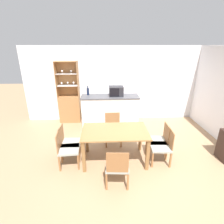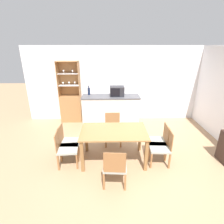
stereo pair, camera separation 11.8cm
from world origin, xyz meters
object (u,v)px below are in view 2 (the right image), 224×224
at_px(dining_table, 114,135).
at_px(dining_chair_side_left_far, 68,142).
at_px(dining_chair_head_far, 113,129).
at_px(dining_chair_head_near, 115,166).
at_px(dining_chair_side_right_far, 158,141).
at_px(dining_chair_side_left_near, 66,148).
at_px(microwave, 117,91).
at_px(display_cabinet, 71,104).
at_px(dining_chair_side_right_near, 161,147).
at_px(wine_bottle, 89,91).

height_order(dining_table, dining_chair_side_left_far, dining_chair_side_left_far).
bearing_deg(dining_chair_head_far, dining_chair_head_near, 87.65).
bearing_deg(dining_chair_side_right_far, dining_chair_side_left_near, 100.30).
distance_m(dining_chair_head_far, microwave, 1.32).
bearing_deg(display_cabinet, dining_chair_side_left_near, -81.91).
height_order(dining_chair_head_far, microwave, microwave).
xyz_separation_m(dining_chair_head_far, dining_chair_side_right_far, (1.08, -0.65, 0.00)).
bearing_deg(dining_chair_head_far, dining_chair_side_right_far, 146.57).
xyz_separation_m(dining_table, dining_chair_side_left_far, (-1.07, 0.13, -0.24)).
relative_size(dining_chair_side_right_far, dining_chair_side_right_near, 1.00).
bearing_deg(dining_chair_side_right_far, dining_chair_side_right_near, -176.82).
relative_size(dining_chair_side_right_far, microwave, 1.88).
height_order(display_cabinet, dining_chair_side_left_far, display_cabinet).
xyz_separation_m(display_cabinet, dining_chair_head_far, (1.42, -1.54, -0.20)).
relative_size(dining_table, wine_bottle, 5.05).
relative_size(dining_table, microwave, 3.35).
relative_size(display_cabinet, dining_chair_side_left_near, 2.51).
relative_size(dining_chair_head_far, dining_chair_head_near, 1.00).
bearing_deg(dining_chair_head_near, dining_table, 93.69).
relative_size(dining_chair_side_right_near, dining_chair_head_near, 1.00).
bearing_deg(dining_chair_head_far, dining_table, 87.84).
xyz_separation_m(dining_chair_side_left_far, dining_chair_head_near, (1.07, -0.91, 0.00)).
height_order(dining_chair_side_left_far, dining_chair_head_near, same).
xyz_separation_m(dining_chair_side_left_far, dining_chair_side_right_near, (2.15, -0.27, 0.00)).
height_order(dining_table, wine_bottle, wine_bottle).
xyz_separation_m(dining_chair_head_far, microwave, (0.16, 1.05, 0.79)).
distance_m(dining_chair_head_near, wine_bottle, 2.96).
height_order(dining_chair_side_left_near, microwave, microwave).
bearing_deg(display_cabinet, wine_bottle, -26.03).
distance_m(display_cabinet, dining_chair_side_right_near, 3.51).
height_order(display_cabinet, dining_chair_side_right_near, display_cabinet).
height_order(microwave, wine_bottle, microwave).
relative_size(dining_chair_side_right_far, dining_chair_side_left_near, 1.00).
bearing_deg(wine_bottle, dining_chair_head_far, -58.54).
bearing_deg(wine_bottle, dining_chair_side_left_near, -98.92).
relative_size(dining_chair_head_far, dining_chair_side_right_far, 1.00).
height_order(dining_chair_head_far, dining_chair_head_near, same).
bearing_deg(dining_chair_side_left_far, dining_chair_head_near, 50.24).
height_order(dining_table, microwave, microwave).
relative_size(dining_chair_head_near, wine_bottle, 2.84).
bearing_deg(dining_chair_head_far, microwave, -100.76).
relative_size(dining_chair_side_left_far, dining_chair_side_right_near, 1.00).
distance_m(dining_chair_side_left_far, wine_bottle, 2.03).
distance_m(dining_chair_head_near, microwave, 2.73).
bearing_deg(dining_table, dining_chair_head_far, 90.14).
distance_m(display_cabinet, dining_table, 2.72).
distance_m(dining_table, dining_chair_head_near, 0.82).
xyz_separation_m(dining_chair_side_right_far, dining_chair_head_near, (-1.08, -0.91, 0.00)).
relative_size(dining_chair_head_far, dining_chair_side_right_near, 1.00).
height_order(dining_chair_side_right_far, dining_chair_side_left_near, same).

